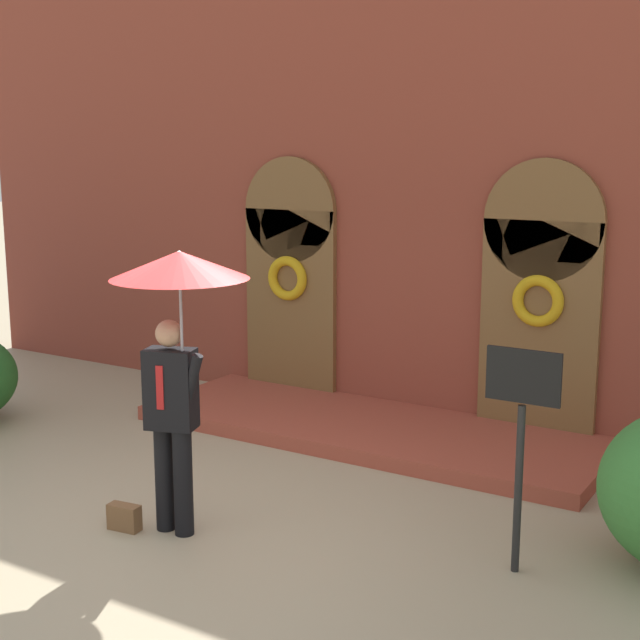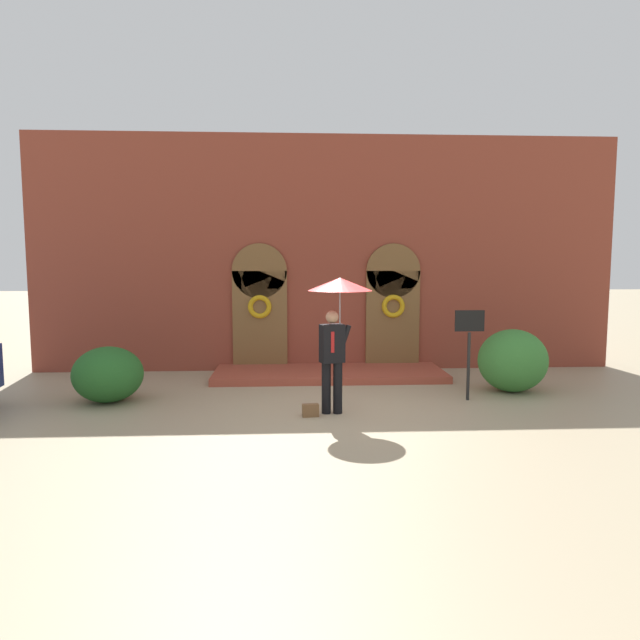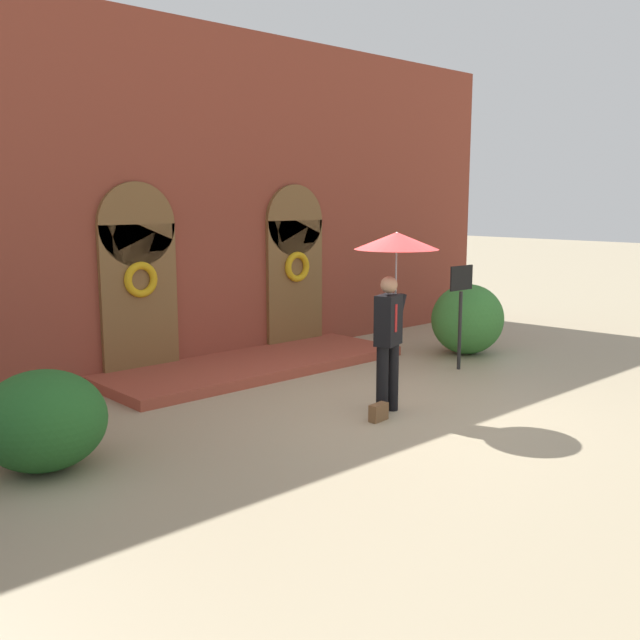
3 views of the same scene
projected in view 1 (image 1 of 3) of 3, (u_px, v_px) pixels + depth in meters
name	position (u px, v px, depth m)	size (l,w,h in m)	color
ground_plane	(192.00, 535.00, 7.36)	(80.00, 80.00, 0.00)	tan
building_facade	(416.00, 189.00, 10.32)	(14.00, 2.30, 5.60)	brown
person_with_umbrella	(178.00, 307.00, 7.02)	(1.10, 1.10, 2.36)	black
handbag	(124.00, 517.00, 7.44)	(0.28, 0.12, 0.22)	brown
sign_post	(521.00, 423.00, 6.52)	(0.56, 0.06, 1.72)	black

